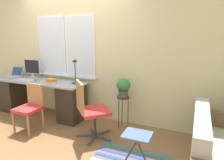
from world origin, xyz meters
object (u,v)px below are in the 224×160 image
Objects in this scene: laptop at (14,75)px; plant_stand at (123,101)px; mouse at (36,81)px; desk_chair_wooden at (30,106)px; book_stack at (52,81)px; monitor at (32,69)px; keyboard at (24,80)px; office_chair_swivel at (90,109)px; folding_stool at (137,137)px; desk_lamp at (75,70)px; potted_plant at (123,87)px.

plant_stand is at bearing 1.53° from laptop.
mouse is 0.71m from desk_chair_wooden.
book_stack is 0.64m from desk_chair_wooden.
monitor is 0.33m from keyboard.
mouse is 0.08× the size of desk_chair_wooden.
office_chair_swivel is 0.68m from plant_stand.
book_stack reaches higher than plant_stand.
laptop reaches higher than plant_stand.
plant_stand is 1.10m from folding_stool.
laptop is at bearing 173.16° from book_stack.
plant_stand is at bearing -76.14° from office_chair_swivel.
monitor is 2.91m from folding_stool.
office_chair_swivel is 2.21× the size of folding_stool.
desk_lamp is at bearing -2.74° from monitor.
office_chair_swivel is 0.99m from folding_stool.
plant_stand is 1.74× the size of potted_plant.
monitor is 1.23× the size of potted_plant.
plant_stand is (2.13, -0.03, -0.45)m from monitor.
laptop is at bearing -178.47° from potted_plant.
monitor is 1.93m from office_chair_swivel.
office_chair_swivel is (1.12, 0.17, 0.06)m from desk_chair_wooden.
potted_plant is (1.83, 0.21, 0.01)m from mouse.
mouse is at bearing -10.69° from laptop.
monitor reaches higher than mouse.
monitor is at bearing 94.80° from keyboard.
plant_stand is (1.48, 0.74, 0.07)m from desk_chair_wooden.
desk_lamp is (0.85, 0.18, 0.25)m from mouse.
keyboard is 0.86m from desk_chair_wooden.
book_stack is 1.46m from plant_stand.
book_stack is at bearing -171.63° from potted_plant.
desk_chair_wooden reaches higher than mouse.
laptop is 0.51m from keyboard.
monitor reaches higher than folding_stool.
laptop is 1.62m from desk_lamp.
office_chair_swivel is at bearing -18.91° from book_stack.
keyboard is 1.15× the size of potted_plant.
monitor is 1.06× the size of keyboard.
office_chair_swivel reaches higher than keyboard.
mouse reaches higher than keyboard.
book_stack is at bearing 26.93° from office_chair_swivel.
office_chair_swivel is at bearing -10.74° from keyboard.
desk_lamp is 1.89m from folding_stool.
laptop reaches higher than book_stack.
desk_lamp reaches higher than folding_stool.
folding_stool is at bearing -156.53° from office_chair_swivel.
laptop reaches higher than desk_chair_wooden.
desk_chair_wooden is 1.66m from plant_stand.
monitor is at bearing 11.86° from laptop.
folding_stool is at bearing -59.93° from potted_plant.
desk_lamp reaches higher than mouse.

